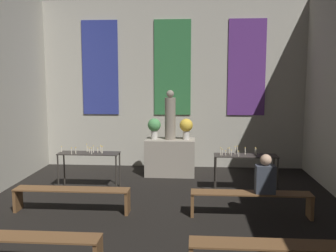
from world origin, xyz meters
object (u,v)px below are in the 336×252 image
altar (170,157)px  candle_rack_left (89,157)px  flower_vase_left (154,126)px  statue (170,117)px  candle_rack_right (245,160)px  pew_back_right (251,199)px  pew_third_left (19,244)px  flower_vase_right (186,127)px  person_seated (265,176)px  pew_back_left (72,195)px

altar → candle_rack_left: (-1.83, -1.41, 0.27)m
flower_vase_left → statue: bearing=-0.0°
statue → candle_rack_right: 2.44m
candle_rack_left → pew_back_right: bearing=-24.0°
altar → pew_third_left: (-1.73, -5.19, -0.14)m
flower_vase_right → person_seated: flower_vase_right is taller
altar → candle_rack_right: (1.82, -1.41, 0.27)m
statue → pew_back_left: bearing=-120.1°
flower_vase_left → candle_rack_left: bearing=-134.8°
candle_rack_right → pew_back_left: bearing=-156.0°
flower_vase_right → candle_rack_left: bearing=-148.1°
altar → statue: statue is taller
altar → flower_vase_right: size_ratio=2.35×
pew_third_left → candle_rack_left: bearing=91.5°
altar → candle_rack_left: 2.32m
candle_rack_right → person_seated: bearing=-83.9°
altar → statue: (0.00, 0.00, 1.10)m
statue → pew_third_left: (-1.73, -5.19, -1.24)m
candle_rack_left → person_seated: person_seated is taller
candle_rack_left → pew_back_right: candle_rack_left is taller
pew_back_left → flower_vase_left: bearing=66.5°
candle_rack_right → pew_back_left: 3.90m
flower_vase_left → pew_third_left: flower_vase_left is taller
pew_third_left → pew_back_left: same height
altar → candle_rack_right: bearing=-37.7°
candle_rack_right → flower_vase_right: bearing=134.6°
statue → candle_rack_left: statue is taller
candle_rack_left → altar: bearing=37.6°
altar → pew_third_left: bearing=-108.4°
flower_vase_right → pew_back_left: size_ratio=0.25×
candle_rack_right → person_seated: (0.17, -1.58, 0.04)m
pew_third_left → pew_back_right: bearing=32.5°
candle_rack_left → person_seated: (3.81, -1.58, 0.04)m
candle_rack_left → candle_rack_right: size_ratio=1.00×
statue → flower_vase_left: (-0.43, 0.00, -0.27)m
altar → candle_rack_right: candle_rack_right is taller
candle_rack_left → pew_back_left: 1.63m
pew_back_left → pew_back_right: (3.46, 0.00, 0.00)m
pew_third_left → person_seated: person_seated is taller
pew_third_left → altar: bearing=71.6°
flower_vase_left → pew_back_right: flower_vase_left is taller
statue → pew_back_left: size_ratio=0.58×
statue → altar: bearing=0.0°
altar → pew_back_right: 3.45m
statue → pew_back_right: (1.73, -2.99, -1.24)m
candle_rack_left → candle_rack_right: same height
statue → candle_rack_right: bearing=-37.7°
candle_rack_right → flower_vase_left: bearing=148.0°
pew_third_left → pew_back_right: 4.10m
candle_rack_left → pew_back_left: (0.10, -1.58, -0.41)m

